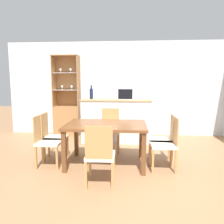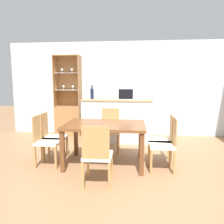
# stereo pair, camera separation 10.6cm
# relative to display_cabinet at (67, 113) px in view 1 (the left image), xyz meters

# --- Properties ---
(ground_plane) EXTENTS (18.00, 18.00, 0.00)m
(ground_plane) POSITION_rel_display_cabinet_xyz_m (1.71, -2.42, -0.60)
(ground_plane) COLOR #936B47
(wall_back) EXTENTS (6.80, 0.06, 2.55)m
(wall_back) POSITION_rel_display_cabinet_xyz_m (1.71, 0.21, 0.67)
(wall_back) COLOR silver
(wall_back) RESTS_ON ground_plane
(kitchen_counter) EXTENTS (1.69, 0.64, 1.05)m
(kitchen_counter) POSITION_rel_display_cabinet_xyz_m (1.40, -0.53, -0.08)
(kitchen_counter) COLOR silver
(kitchen_counter) RESTS_ON ground_plane
(display_cabinet) EXTENTS (0.70, 0.38, 2.17)m
(display_cabinet) POSITION_rel_display_cabinet_xyz_m (0.00, 0.00, 0.00)
(display_cabinet) COLOR #A37042
(display_cabinet) RESTS_ON ground_plane
(dining_table) EXTENTS (1.41, 0.96, 0.74)m
(dining_table) POSITION_rel_display_cabinet_xyz_m (1.30, -2.10, 0.05)
(dining_table) COLOR brown
(dining_table) RESTS_ON ground_plane
(dining_chair_head_near) EXTENTS (0.42, 0.42, 0.90)m
(dining_chair_head_near) POSITION_rel_display_cabinet_xyz_m (1.30, -2.90, -0.16)
(dining_chair_head_near) COLOR beige
(dining_chair_head_near) RESTS_ON ground_plane
(dining_chair_side_left_far) EXTENTS (0.44, 0.44, 0.90)m
(dining_chair_side_left_far) POSITION_rel_display_cabinet_xyz_m (0.28, -1.95, -0.16)
(dining_chair_side_left_far) COLOR beige
(dining_chair_side_left_far) RESTS_ON ground_plane
(dining_chair_side_left_near) EXTENTS (0.41, 0.41, 0.90)m
(dining_chair_side_left_near) POSITION_rel_display_cabinet_xyz_m (0.28, -2.24, -0.16)
(dining_chair_side_left_near) COLOR beige
(dining_chair_side_left_near) RESTS_ON ground_plane
(dining_chair_side_right_near) EXTENTS (0.42, 0.42, 0.90)m
(dining_chair_side_right_near) POSITION_rel_display_cabinet_xyz_m (2.33, -2.24, -0.16)
(dining_chair_side_right_near) COLOR beige
(dining_chair_side_right_near) RESTS_ON ground_plane
(dining_chair_side_right_far) EXTENTS (0.44, 0.44, 0.90)m
(dining_chair_side_right_far) POSITION_rel_display_cabinet_xyz_m (2.33, -1.95, -0.16)
(dining_chair_side_right_far) COLOR beige
(dining_chair_side_right_far) RESTS_ON ground_plane
(dining_chair_head_far) EXTENTS (0.42, 0.42, 0.90)m
(dining_chair_head_far) POSITION_rel_display_cabinet_xyz_m (1.30, -1.29, -0.16)
(dining_chair_head_far) COLOR beige
(dining_chair_head_far) RESTS_ON ground_plane
(microwave) EXTENTS (0.52, 0.36, 0.27)m
(microwave) POSITION_rel_display_cabinet_xyz_m (1.69, -0.54, 0.58)
(microwave) COLOR silver
(microwave) RESTS_ON kitchen_counter
(wine_bottle) EXTENTS (0.08, 0.08, 0.34)m
(wine_bottle) POSITION_rel_display_cabinet_xyz_m (0.77, -0.53, 0.58)
(wine_bottle) COLOR #141E38
(wine_bottle) RESTS_ON kitchen_counter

